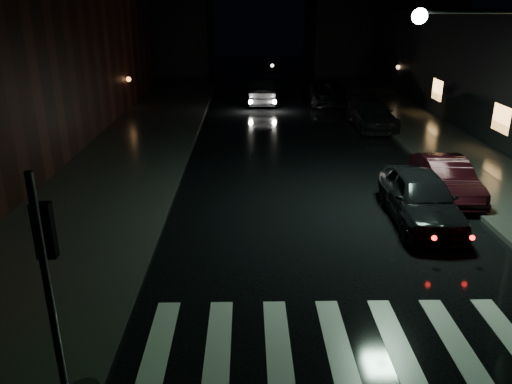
{
  "coord_description": "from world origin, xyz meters",
  "views": [
    {
      "loc": [
        0.61,
        -7.82,
        6.43
      ],
      "look_at": [
        0.84,
        4.94,
        1.6
      ],
      "focal_mm": 35.0,
      "sensor_mm": 36.0,
      "label": 1
    }
  ],
  "objects_px": {
    "parked_car_a": "(420,197)",
    "parked_car_b": "(446,178)",
    "parked_car_c": "(371,114)",
    "parked_car_d": "(328,93)",
    "oncoming_car": "(261,92)"
  },
  "relations": [
    {
      "from": "parked_car_a",
      "to": "parked_car_b",
      "type": "bearing_deg",
      "value": 54.98
    },
    {
      "from": "parked_car_a",
      "to": "parked_car_c",
      "type": "xyz_separation_m",
      "value": [
        1.49,
        12.79,
        -0.06
      ]
    },
    {
      "from": "parked_car_d",
      "to": "oncoming_car",
      "type": "bearing_deg",
      "value": 179.6
    },
    {
      "from": "parked_car_d",
      "to": "oncoming_car",
      "type": "distance_m",
      "value": 4.55
    },
    {
      "from": "parked_car_b",
      "to": "parked_car_d",
      "type": "distance_m",
      "value": 17.53
    },
    {
      "from": "parked_car_d",
      "to": "parked_car_c",
      "type": "bearing_deg",
      "value": -76.55
    },
    {
      "from": "parked_car_d",
      "to": "parked_car_a",
      "type": "bearing_deg",
      "value": -88.03
    },
    {
      "from": "parked_car_c",
      "to": "parked_car_d",
      "type": "distance_m",
      "value": 6.96
    },
    {
      "from": "parked_car_a",
      "to": "parked_car_c",
      "type": "bearing_deg",
      "value": 85.28
    },
    {
      "from": "parked_car_c",
      "to": "parked_car_d",
      "type": "xyz_separation_m",
      "value": [
        -1.33,
        6.83,
        0.01
      ]
    },
    {
      "from": "parked_car_b",
      "to": "parked_car_d",
      "type": "xyz_separation_m",
      "value": [
        -1.46,
        17.47,
        0.07
      ]
    },
    {
      "from": "parked_car_d",
      "to": "oncoming_car",
      "type": "height_order",
      "value": "oncoming_car"
    },
    {
      "from": "parked_car_b",
      "to": "parked_car_d",
      "type": "bearing_deg",
      "value": 95.51
    },
    {
      "from": "parked_car_b",
      "to": "parked_car_c",
      "type": "height_order",
      "value": "parked_car_c"
    },
    {
      "from": "parked_car_a",
      "to": "oncoming_car",
      "type": "relative_size",
      "value": 0.94
    }
  ]
}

